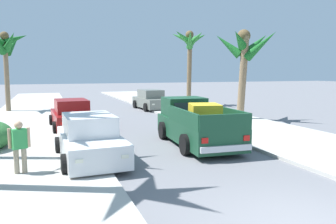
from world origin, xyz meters
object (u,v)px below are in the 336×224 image
at_px(car_right_near, 90,140).
at_px(palm_tree_left_fore, 245,50).
at_px(car_left_near, 72,116).
at_px(palm_tree_right_mid, 5,46).
at_px(pedestrian, 20,145).
at_px(car_left_mid, 151,100).
at_px(palm_tree_right_fore, 189,44).
at_px(pickup_truck, 196,124).

bearing_deg(car_right_near, palm_tree_left_fore, 31.45).
xyz_separation_m(car_right_near, palm_tree_left_fore, (9.82, 6.01, 3.47)).
bearing_deg(car_left_near, palm_tree_right_mid, 112.71).
bearing_deg(palm_tree_right_mid, pedestrian, -83.65).
xyz_separation_m(car_right_near, car_left_mid, (6.44, 13.74, 0.00)).
bearing_deg(car_left_mid, palm_tree_right_fore, 22.22).
height_order(pickup_truck, car_right_near, pickup_truck).
height_order(palm_tree_right_fore, palm_tree_right_mid, palm_tree_right_fore).
bearing_deg(pickup_truck, palm_tree_right_fore, 66.88).
relative_size(pickup_truck, car_left_near, 1.23).
height_order(pickup_truck, palm_tree_left_fore, palm_tree_left_fore).
bearing_deg(car_left_near, car_right_near, -89.07).
relative_size(car_left_near, palm_tree_right_mid, 0.74).
xyz_separation_m(palm_tree_right_fore, palm_tree_right_mid, (-14.30, 0.06, -0.55)).
relative_size(pickup_truck, palm_tree_right_fore, 0.82).
bearing_deg(palm_tree_left_fore, palm_tree_right_fore, 86.25).
bearing_deg(palm_tree_right_fore, car_left_near, -139.76).
bearing_deg(car_right_near, car_left_near, 90.93).
xyz_separation_m(car_left_mid, pedestrian, (-8.47, -14.78, 0.20)).
xyz_separation_m(palm_tree_left_fore, palm_tree_right_fore, (0.61, 9.36, 1.13)).
xyz_separation_m(pickup_truck, pedestrian, (-6.38, -2.16, 0.09)).
height_order(car_left_near, pedestrian, pedestrian).
bearing_deg(palm_tree_right_fore, car_left_mid, -157.78).
height_order(pickup_truck, palm_tree_right_mid, palm_tree_right_mid).
xyz_separation_m(pickup_truck, palm_tree_right_mid, (-8.21, 14.32, 3.94)).
bearing_deg(car_right_near, palm_tree_right_mid, 104.05).
bearing_deg(car_left_near, palm_tree_right_fore, 40.24).
height_order(pickup_truck, pedestrian, pickup_truck).
bearing_deg(car_left_near, pickup_truck, -50.17).
distance_m(car_left_near, palm_tree_right_fore, 14.55).
distance_m(palm_tree_right_fore, pedestrian, 21.07).
distance_m(car_left_near, palm_tree_left_fore, 10.52).
relative_size(car_left_near, car_left_mid, 1.00).
relative_size(car_right_near, palm_tree_left_fore, 0.80).
relative_size(car_left_near, palm_tree_left_fore, 0.80).
height_order(car_left_mid, palm_tree_right_mid, palm_tree_right_mid).
height_order(car_left_near, palm_tree_left_fore, palm_tree_left_fore).
height_order(palm_tree_left_fore, pedestrian, palm_tree_left_fore).
xyz_separation_m(car_left_near, pedestrian, (-1.92, -7.49, 0.20)).
bearing_deg(palm_tree_left_fore, pedestrian, -149.25).
xyz_separation_m(palm_tree_right_mid, pedestrian, (1.83, -16.47, -3.84)).
bearing_deg(palm_tree_left_fore, palm_tree_right_mid, 145.45).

